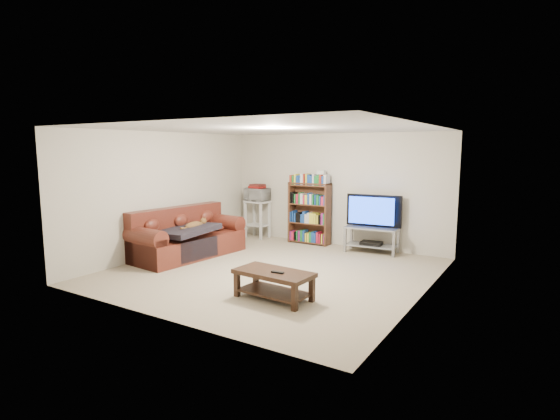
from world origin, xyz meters
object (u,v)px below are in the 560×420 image
Objects in this scene: sofa at (186,239)px; coffee_table at (274,280)px; tv_stand at (372,235)px; bookshelf at (309,212)px.

sofa is 3.03m from coffee_table.
coffee_table is 1.05× the size of tv_stand.
coffee_table is (2.79, -1.18, -0.05)m from sofa.
sofa is 2.74m from bookshelf.
tv_stand reaches higher than coffee_table.
bookshelf is (-1.47, 0.09, 0.34)m from tv_stand.
bookshelf is at bearing 114.03° from coffee_table.
sofa is at bearing 160.67° from coffee_table.
bookshelf reaches higher than sofa.
bookshelf is (-1.28, 3.44, 0.42)m from coffee_table.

